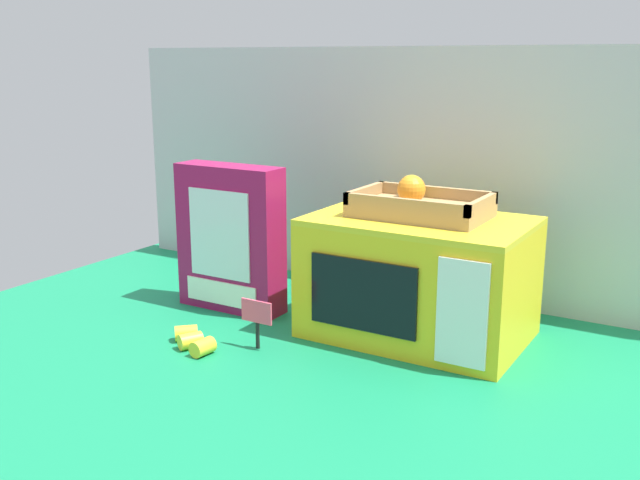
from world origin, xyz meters
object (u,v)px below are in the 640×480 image
(toy_microwave, at_px, (418,278))
(food_groups_crate, at_px, (418,204))
(cookie_set_box, at_px, (230,238))
(loose_toy_banana, at_px, (193,340))
(price_sign, at_px, (257,317))

(toy_microwave, bearing_deg, food_groups_crate, 124.54)
(food_groups_crate, height_order, cookie_set_box, same)
(cookie_set_box, height_order, loose_toy_banana, cookie_set_box)
(toy_microwave, bearing_deg, cookie_set_box, -172.01)
(food_groups_crate, height_order, price_sign, food_groups_crate)
(food_groups_crate, xyz_separation_m, cookie_set_box, (-0.42, -0.08, -0.11))
(loose_toy_banana, bearing_deg, food_groups_crate, 42.63)
(food_groups_crate, distance_m, price_sign, 0.40)
(price_sign, bearing_deg, cookie_set_box, 138.41)
(toy_microwave, distance_m, cookie_set_box, 0.44)
(price_sign, height_order, loose_toy_banana, price_sign)
(food_groups_crate, xyz_separation_m, loose_toy_banana, (-0.34, -0.31, -0.26))
(cookie_set_box, relative_size, loose_toy_banana, 2.69)
(loose_toy_banana, bearing_deg, toy_microwave, 39.79)
(toy_microwave, xyz_separation_m, price_sign, (-0.24, -0.23, -0.06))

